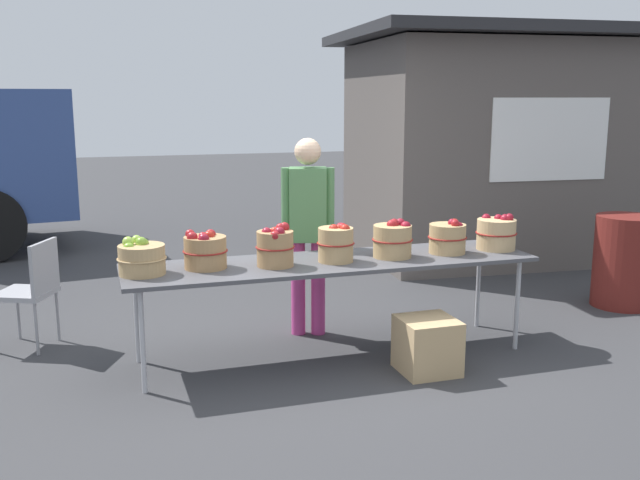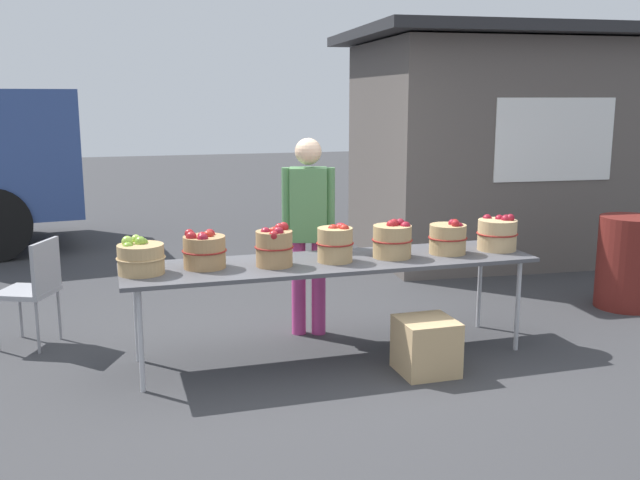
{
  "view_description": "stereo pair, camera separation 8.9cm",
  "coord_description": "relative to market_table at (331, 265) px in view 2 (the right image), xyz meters",
  "views": [
    {
      "loc": [
        -1.69,
        -5.01,
        1.96
      ],
      "look_at": [
        0.0,
        0.3,
        0.85
      ],
      "focal_mm": 40.49,
      "sensor_mm": 36.0,
      "label": 1
    },
    {
      "loc": [
        -1.6,
        -5.03,
        1.96
      ],
      "look_at": [
        0.0,
        0.3,
        0.85
      ],
      "focal_mm": 40.49,
      "sensor_mm": 36.0,
      "label": 2
    }
  ],
  "objects": [
    {
      "name": "apple_basket_red_4",
      "position": [
        0.95,
        -0.02,
        0.16
      ],
      "size": [
        0.31,
        0.31,
        0.28
      ],
      "color": "tan",
      "rests_on": "market_table"
    },
    {
      "name": "apple_basket_red_0",
      "position": [
        -0.95,
        0.04,
        0.16
      ],
      "size": [
        0.32,
        0.32,
        0.28
      ],
      "color": "#A87F51",
      "rests_on": "market_table"
    },
    {
      "name": "apple_basket_red_5",
      "position": [
        1.39,
        -0.01,
        0.16
      ],
      "size": [
        0.33,
        0.33,
        0.29
      ],
      "color": "tan",
      "rests_on": "market_table"
    },
    {
      "name": "apple_basket_red_1",
      "position": [
        -0.45,
        -0.05,
        0.18
      ],
      "size": [
        0.29,
        0.29,
        0.31
      ],
      "color": "#A87F51",
      "rests_on": "market_table"
    },
    {
      "name": "produce_crate",
      "position": [
        0.55,
        -0.53,
        -0.52
      ],
      "size": [
        0.4,
        0.4,
        0.4
      ],
      "primitive_type": "cube",
      "color": "tan",
      "rests_on": "ground"
    },
    {
      "name": "folding_chair",
      "position": [
        -2.18,
        0.89,
        -0.21
      ],
      "size": [
        0.53,
        0.53,
        0.86
      ],
      "rotation": [
        0.0,
        0.0,
        4.28
      ],
      "color": "#99999E",
      "rests_on": "ground"
    },
    {
      "name": "trash_barrel",
      "position": [
        3.06,
        0.44,
        -0.28
      ],
      "size": [
        0.57,
        0.57,
        0.87
      ],
      "primitive_type": "cylinder",
      "color": "maroon",
      "rests_on": "ground"
    },
    {
      "name": "apple_basket_red_2",
      "position": [
        0.02,
        -0.04,
        0.17
      ],
      "size": [
        0.28,
        0.28,
        0.29
      ],
      "color": "tan",
      "rests_on": "market_table"
    },
    {
      "name": "apple_basket_red_3",
      "position": [
        0.48,
        -0.03,
        0.17
      ],
      "size": [
        0.31,
        0.31,
        0.3
      ],
      "color": "tan",
      "rests_on": "market_table"
    },
    {
      "name": "food_kiosk",
      "position": [
        3.03,
        3.01,
        0.67
      ],
      "size": [
        3.71,
        3.16,
        2.74
      ],
      "rotation": [
        0.0,
        0.0,
        -0.08
      ],
      "color": "#59514C",
      "rests_on": "ground"
    },
    {
      "name": "market_table",
      "position": [
        0.0,
        0.0,
        0.0
      ],
      "size": [
        3.1,
        0.76,
        0.75
      ],
      "color": "#4C4C51",
      "rests_on": "ground"
    },
    {
      "name": "apple_basket_green_0",
      "position": [
        -1.39,
        -0.0,
        0.15
      ],
      "size": [
        0.34,
        0.34,
        0.26
      ],
      "color": "tan",
      "rests_on": "market_table"
    },
    {
      "name": "ground_plane",
      "position": [
        0.0,
        0.0,
        -0.72
      ],
      "size": [
        40.0,
        40.0,
        0.0
      ],
      "primitive_type": "plane",
      "color": "#38383A"
    },
    {
      "name": "vendor_adult",
      "position": [
        -0.02,
        0.55,
        0.25
      ],
      "size": [
        0.42,
        0.29,
        1.64
      ],
      "rotation": [
        0.0,
        0.0,
        2.85
      ],
      "color": "#CC3F8C",
      "rests_on": "ground"
    }
  ]
}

